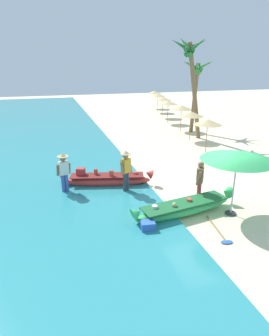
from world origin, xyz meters
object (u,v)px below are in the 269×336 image
Objects in this scene: person_vendor_hatted at (126,169)px; paddle at (220,233)px; palm_tree_leaning_seaward at (197,74)px; person_tourist_customer at (200,180)px; cooler_box at (148,227)px; boat_green_foreground at (185,208)px; palm_tree_tall_inland at (191,61)px; boat_red_midground at (107,180)px; patio_umbrella_large at (238,156)px; person_vendor_assistant at (64,171)px.

person_vendor_hatted reaches higher than paddle.
paddle is at bearing -113.78° from palm_tree_leaning_seaward.
person_tourist_customer is 3.79× the size of cooler_box.
cooler_box is 0.26× the size of paddle.
boat_green_foreground is 0.63× the size of palm_tree_tall_inland.
palm_tree_tall_inland is 12.82m from paddle.
palm_tree_tall_inland reaches higher than cooler_box.
boat_red_midground is 0.60× the size of palm_tree_tall_inland.
boat_red_midground is (-2.05, 3.18, 0.03)m from boat_green_foreground.
person_tourist_customer is at bearing 121.70° from patio_umbrella_large.
cooler_box reaches higher than paddle.
palm_tree_leaning_seaward is (5.33, 10.85, 3.20)m from person_tourist_customer.
palm_tree_leaning_seaward is 14.69m from paddle.
paddle is at bearing -60.81° from boat_red_midground.
boat_red_midground is at bearing -134.77° from palm_tree_leaning_seaward.
cooler_box is (-2.42, -1.34, -0.74)m from person_tourist_customer.
person_vendor_hatted is 12.37m from palm_tree_leaning_seaward.
boat_red_midground is at bearing 8.54° from person_vendor_assistant.
palm_tree_leaning_seaward is (6.20, 11.50, 3.86)m from boat_green_foreground.
cooler_box is 2.20m from paddle.
person_tourist_customer reaches higher than cooler_box.
palm_tree_leaning_seaward is (8.25, 8.32, 3.83)m from boat_red_midground.
boat_red_midground is 2.22× the size of person_vendor_hatted.
boat_green_foreground is 4.82m from person_vendor_assistant.
boat_red_midground reaches higher than cooler_box.
palm_tree_tall_inland is at bearing 69.14° from paddle.
boat_red_midground reaches higher than paddle.
boat_green_foreground is 1.71m from cooler_box.
person_vendor_assistant is 3.88× the size of cooler_box.
person_vendor_assistant is (-3.78, 2.92, 0.71)m from boat_green_foreground.
palm_tree_leaning_seaward is at bearing 45.23° from boat_red_midground.
cooler_box is at bearing 160.69° from paddle.
palm_tree_tall_inland is at bearing 43.63° from boat_red_midground.
palm_tree_leaning_seaward reaches higher than person_vendor_assistant.
paddle is at bearing -99.79° from person_tourist_customer.
boat_red_midground is 5.26m from paddle.
person_vendor_hatted is 4.19m from patio_umbrella_large.
boat_green_foreground is at bearing -116.10° from palm_tree_tall_inland.
person_vendor_hatted is 3.09m from cooler_box.
palm_tree_tall_inland is at bearing 38.33° from person_vendor_assistant.
boat_red_midground is at bearing -136.37° from palm_tree_tall_inland.
palm_tree_leaning_seaward is at bearing 40.70° from person_vendor_assistant.
cooler_box is (-7.76, -12.18, -3.94)m from palm_tree_leaning_seaward.
person_vendor_hatted is 2.84m from person_tourist_customer.
cooler_box is at bearing -82.69° from boat_red_midground.
person_vendor_assistant is at bearing 153.93° from person_tourist_customer.
palm_tree_leaning_seaward is (4.66, 11.93, 2.01)m from patio_umbrella_large.
palm_tree_leaning_seaward is (9.97, 8.58, 3.15)m from person_vendor_assistant.
paddle is at bearing -12.78° from cooler_box.
cooler_box is at bearing -121.31° from palm_tree_tall_inland.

